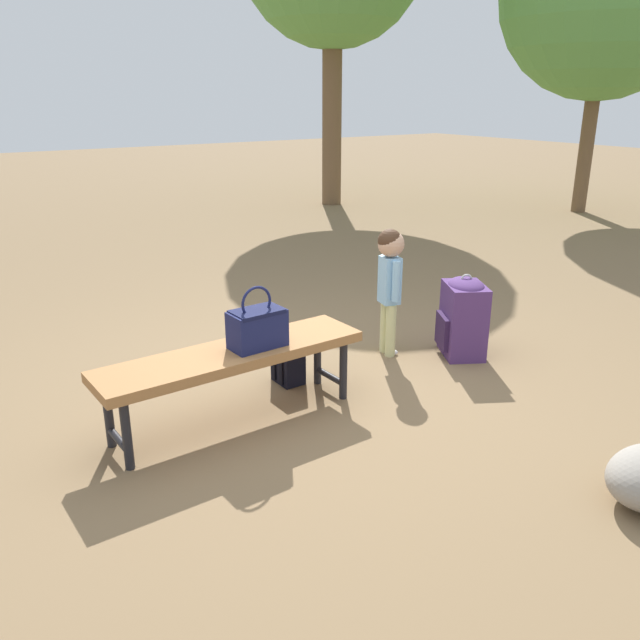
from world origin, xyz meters
TOP-DOWN VIEW (x-y plane):
  - ground_plane at (0.00, 0.00)m, footprint 40.00×40.00m
  - park_bench at (-0.59, -0.09)m, footprint 1.61×0.46m
  - handbag at (-0.44, -0.12)m, footprint 0.33×0.20m
  - child_standing at (0.82, 0.22)m, footprint 0.19×0.25m
  - backpack_large at (1.27, -0.10)m, footprint 0.42×0.45m
  - backpack_small at (-0.05, 0.20)m, footprint 0.19×0.21m

SIDE VIEW (x-z plane):
  - ground_plane at x=0.00m, z-range 0.00..0.00m
  - backpack_small at x=-0.05m, z-range 0.00..0.35m
  - backpack_large at x=1.27m, z-range 0.00..0.62m
  - park_bench at x=-0.59m, z-range 0.17..0.62m
  - handbag at x=-0.44m, z-range 0.39..0.76m
  - child_standing at x=0.82m, z-range 0.16..1.10m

